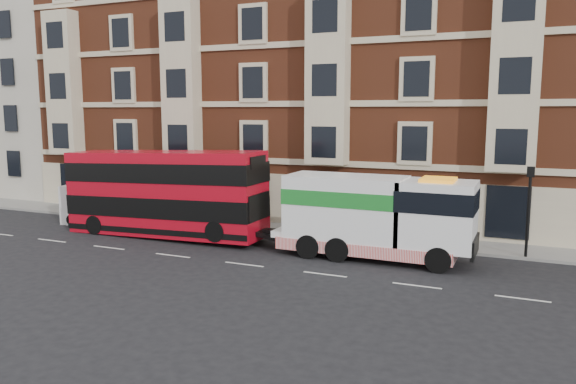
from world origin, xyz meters
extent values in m
plane|color=black|center=(0.00, 0.00, 0.00)|extent=(120.00, 120.00, 0.00)
cube|color=slate|center=(0.00, 7.50, 0.07)|extent=(90.00, 3.00, 0.15)
cube|color=brown|center=(0.50, 15.00, 9.00)|extent=(45.00, 12.00, 18.00)
cube|color=beige|center=(-30.00, 14.00, 8.00)|extent=(16.00, 10.00, 16.00)
cube|color=#33353A|center=(-30.00, 14.00, 16.40)|extent=(16.00, 8.50, 0.80)
cylinder|color=black|center=(-6.00, 6.20, 2.15)|extent=(0.14, 0.14, 4.00)
cube|color=black|center=(-6.00, 6.20, 4.25)|extent=(0.35, 0.15, 0.50)
cylinder|color=black|center=(12.00, 6.20, 2.15)|extent=(0.14, 0.14, 4.00)
cube|color=black|center=(12.00, 6.20, 4.25)|extent=(0.35, 0.15, 0.50)
cube|color=#B40A1A|center=(-6.91, 3.45, 2.49)|extent=(11.89, 2.65, 4.67)
cube|color=black|center=(-6.91, 3.45, 1.80)|extent=(11.93, 2.71, 1.11)
cube|color=black|center=(-6.91, 3.45, 3.72)|extent=(11.93, 2.71, 1.06)
cylinder|color=black|center=(-10.94, 2.25, 0.55)|extent=(1.10, 0.34, 1.10)
cylinder|color=black|center=(-10.94, 4.65, 0.55)|extent=(1.10, 0.34, 1.10)
cylinder|color=black|center=(-2.87, 2.25, 0.87)|extent=(1.10, 0.34, 1.10)
cylinder|color=black|center=(-2.87, 4.65, 0.87)|extent=(1.10, 0.34, 1.10)
cube|color=white|center=(5.09, 3.45, 1.01)|extent=(9.56, 2.44, 0.32)
cube|color=white|center=(8.17, 3.45, 2.39)|extent=(3.40, 2.65, 3.08)
cube|color=white|center=(3.82, 3.45, 2.44)|extent=(5.73, 2.65, 3.08)
cube|color=#1B7A27|center=(3.82, 3.45, 2.97)|extent=(5.79, 2.69, 0.74)
cube|color=red|center=(4.88, 3.45, 0.64)|extent=(8.49, 2.71, 0.58)
cylinder|color=black|center=(8.49, 2.25, 0.58)|extent=(1.17, 0.37, 1.17)
cylinder|color=black|center=(8.49, 4.65, 0.58)|extent=(1.17, 0.37, 1.17)
cylinder|color=black|center=(3.82, 2.25, 0.58)|extent=(1.17, 0.42, 1.17)
cylinder|color=black|center=(3.82, 4.65, 0.58)|extent=(1.17, 0.42, 1.17)
cylinder|color=black|center=(2.33, 2.25, 0.58)|extent=(1.17, 0.42, 1.17)
cylinder|color=black|center=(2.33, 4.65, 0.58)|extent=(1.17, 0.42, 1.17)
cube|color=silver|center=(-12.75, 4.78, 1.21)|extent=(4.94, 2.74, 2.43)
cylinder|color=black|center=(-14.05, 3.62, 0.36)|extent=(0.74, 0.37, 0.71)
cylinder|color=black|center=(-14.39, 5.36, 0.36)|extent=(0.74, 0.37, 0.71)
cylinder|color=black|center=(-11.12, 4.19, 0.36)|extent=(0.74, 0.37, 0.71)
cylinder|color=black|center=(-11.46, 5.94, 0.36)|extent=(0.74, 0.37, 0.71)
imported|color=#1A1D35|center=(-7.13, 6.52, 0.95)|extent=(0.69, 0.60, 1.59)
camera|label=1|loc=(12.05, -22.41, 7.13)|focal=35.00mm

